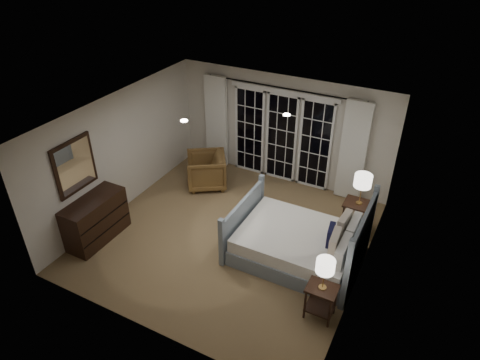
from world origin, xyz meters
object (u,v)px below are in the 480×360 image
at_px(nightstand_left, 321,297).
at_px(nightstand_right, 357,213).
at_px(lamp_right, 363,181).
at_px(bed, 300,243).
at_px(lamp_left, 325,266).
at_px(dresser, 96,219).
at_px(armchair, 206,170).

xyz_separation_m(nightstand_left, nightstand_right, (-0.04, 2.30, 0.07)).
bearing_deg(lamp_right, bed, -121.02).
xyz_separation_m(bed, lamp_left, (0.75, -1.11, 0.71)).
bearing_deg(bed, lamp_left, -55.81).
distance_m(nightstand_left, dresser, 4.40).
bearing_deg(lamp_right, dresser, -150.72).
xyz_separation_m(nightstand_left, lamp_right, (-0.04, 2.30, 0.81)).
relative_size(bed, nightstand_left, 3.71).
relative_size(lamp_left, lamp_right, 0.87).
height_order(nightstand_left, armchair, armchair).
xyz_separation_m(bed, lamp_right, (0.71, 1.18, 0.88)).
distance_m(lamp_right, dresser, 5.05).
relative_size(nightstand_left, lamp_left, 1.10).
bearing_deg(dresser, lamp_left, 1.93).
distance_m(nightstand_left, armchair, 4.30).
distance_m(nightstand_left, lamp_left, 0.64).
bearing_deg(lamp_right, nightstand_right, 90.00).
distance_m(nightstand_left, lamp_right, 2.43).
height_order(armchair, dresser, dresser).
xyz_separation_m(nightstand_right, armchair, (-3.49, 0.15, -0.07)).
bearing_deg(lamp_right, nightstand_left, -88.93).
xyz_separation_m(nightstand_left, armchair, (-3.53, 2.44, -0.00)).
height_order(nightstand_left, nightstand_right, nightstand_right).
height_order(lamp_left, dresser, lamp_left).
height_order(nightstand_right, armchair, armchair).
bearing_deg(nightstand_left, nightstand_right, 91.07).
bearing_deg(bed, armchair, 154.37).
bearing_deg(bed, lamp_right, 58.98).
bearing_deg(lamp_left, nightstand_left, 0.00).
bearing_deg(dresser, nightstand_right, 29.28).
height_order(nightstand_left, lamp_right, lamp_right).
xyz_separation_m(nightstand_left, dresser, (-4.40, -0.15, 0.05)).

